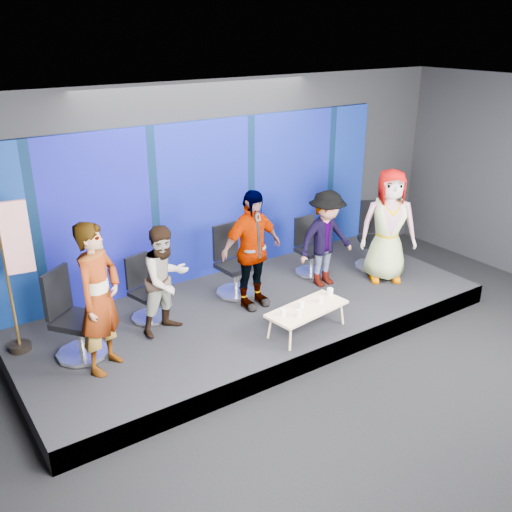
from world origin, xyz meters
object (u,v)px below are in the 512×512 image
at_px(panelist_a, 99,298).
at_px(chair_c, 233,272).
at_px(panelist_c, 252,250).
at_px(coffee_table, 307,309).
at_px(chair_a, 75,329).
at_px(mug_e, 330,292).
at_px(panelist_b, 166,280).
at_px(chair_d, 310,255).
at_px(panelist_d, 326,239).
at_px(mug_c, 301,305).
at_px(panelist_e, 388,226).
at_px(mug_d, 321,299).
at_px(mug_a, 283,312).
at_px(mug_b, 299,314).
at_px(flag_stand, 16,270).
at_px(chair_b, 146,299).
at_px(chair_e, 374,246).

relative_size(panelist_a, chair_c, 1.71).
xyz_separation_m(panelist_c, coffee_table, (0.19, -1.09, -0.57)).
distance_m(chair_a, mug_e, 3.51).
bearing_deg(panelist_b, mug_e, -38.34).
relative_size(chair_d, coffee_table, 0.79).
bearing_deg(panelist_d, chair_c, 159.56).
bearing_deg(panelist_d, mug_c, -141.23).
relative_size(panelist_c, panelist_e, 0.97).
relative_size(mug_c, mug_d, 1.00).
distance_m(coffee_table, mug_d, 0.27).
xyz_separation_m(chair_a, panelist_c, (2.64, -0.08, 0.52)).
height_order(chair_c, chair_d, chair_c).
height_order(mug_a, mug_b, mug_b).
relative_size(panelist_a, flag_stand, 0.90).
bearing_deg(panelist_d, mug_e, -126.27).
relative_size(panelist_c, mug_d, 19.97).
distance_m(panelist_a, mug_d, 3.02).
xyz_separation_m(chair_a, flag_stand, (-0.49, 0.54, 0.74)).
height_order(chair_d, flag_stand, flag_stand).
xyz_separation_m(chair_b, mug_e, (2.19, -1.48, 0.10)).
xyz_separation_m(chair_a, mug_b, (2.58, -1.31, 0.02)).
relative_size(panelist_a, chair_d, 1.95).
height_order(panelist_a, chair_c, panelist_a).
bearing_deg(chair_d, panelist_a, -167.23).
distance_m(chair_b, chair_d, 2.98).
bearing_deg(panelist_e, chair_d, 167.97).
bearing_deg(panelist_e, panelist_d, -169.18).
relative_size(coffee_table, mug_a, 13.77).
bearing_deg(chair_d, chair_b, 179.62).
height_order(panelist_a, flag_stand, flag_stand).
relative_size(chair_a, flag_stand, 0.55).
relative_size(chair_d, mug_c, 10.83).
relative_size(panelist_e, coffee_table, 1.51).
bearing_deg(chair_e, mug_c, -123.49).
height_order(panelist_e, mug_d, panelist_e).
xyz_separation_m(chair_e, mug_d, (-2.14, -1.10, 0.03)).
xyz_separation_m(panelist_a, mug_b, (2.37, -0.85, -0.54)).
distance_m(chair_e, flag_stand, 5.80).
bearing_deg(panelist_d, mug_b, -140.34).
relative_size(coffee_table, mug_e, 11.99).
relative_size(chair_c, flag_stand, 0.52).
bearing_deg(mug_b, panelist_c, 86.87).
bearing_deg(panelist_e, mug_e, -129.59).
xyz_separation_m(panelist_d, chair_e, (1.18, 0.07, -0.41)).
bearing_deg(chair_e, mug_e, -119.11).
distance_m(mug_d, mug_e, 0.28).
distance_m(panelist_b, chair_d, 2.95).
distance_m(panelist_d, coffee_table, 1.67).
height_order(panelist_e, mug_c, panelist_e).
distance_m(panelist_a, chair_c, 2.66).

